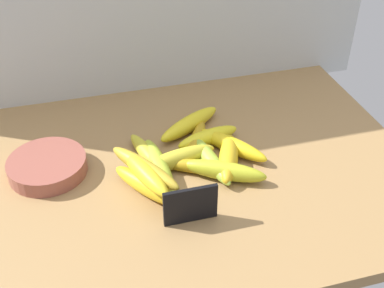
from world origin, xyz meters
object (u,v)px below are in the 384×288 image
(banana_6, at_px, (198,167))
(banana_0, at_px, (209,158))
(banana_5, at_px, (150,157))
(fruit_bowl, at_px, (47,166))
(banana_8, at_px, (159,167))
(banana_2, at_px, (179,158))
(banana_3, at_px, (208,137))
(banana_12, at_px, (145,173))
(banana_13, at_px, (145,168))
(banana_4, at_px, (146,186))
(chalkboard_sign, at_px, (190,206))
(banana_7, at_px, (189,124))
(banana_10, at_px, (231,145))
(banana_1, at_px, (195,144))
(banana_9, at_px, (229,158))
(banana_11, at_px, (224,171))

(banana_6, bearing_deg, banana_0, 34.16)
(banana_6, bearing_deg, banana_5, 147.51)
(fruit_bowl, height_order, banana_8, banana_8)
(banana_2, xyz_separation_m, banana_3, (0.09, 0.06, -0.00))
(banana_2, relative_size, banana_3, 1.12)
(banana_12, height_order, banana_13, banana_12)
(banana_4, xyz_separation_m, banana_13, (0.00, 0.01, 0.04))
(chalkboard_sign, xyz_separation_m, banana_0, (0.09, 0.16, -0.02))
(banana_2, height_order, banana_4, banana_2)
(banana_0, xyz_separation_m, banana_4, (-0.16, -0.06, 0.00))
(banana_8, distance_m, banana_12, 0.08)
(banana_5, relative_size, banana_7, 1.01)
(banana_4, relative_size, banana_10, 0.94)
(banana_4, height_order, banana_5, banana_4)
(banana_5, bearing_deg, banana_2, -23.84)
(banana_7, distance_m, banana_8, 0.18)
(banana_1, height_order, banana_8, banana_8)
(banana_6, relative_size, banana_9, 1.03)
(banana_7, xyz_separation_m, banana_9, (0.05, -0.16, 0.00))
(fruit_bowl, xyz_separation_m, banana_5, (0.23, -0.03, -0.00))
(banana_10, bearing_deg, banana_11, -117.63)
(chalkboard_sign, bearing_deg, banana_7, 75.27)
(fruit_bowl, xyz_separation_m, banana_0, (0.36, -0.07, -0.00))
(banana_2, distance_m, banana_5, 0.07)
(fruit_bowl, distance_m, banana_6, 0.34)
(fruit_bowl, bearing_deg, banana_2, -10.66)
(banana_11, distance_m, banana_13, 0.18)
(chalkboard_sign, relative_size, banana_7, 0.56)
(banana_13, bearing_deg, banana_1, 37.12)
(banana_0, bearing_deg, banana_1, 103.45)
(banana_5, bearing_deg, banana_0, -16.85)
(banana_10, distance_m, banana_11, 0.10)
(chalkboard_sign, xyz_separation_m, banana_13, (-0.07, 0.12, 0.02))
(banana_5, xyz_separation_m, banana_6, (0.10, -0.06, -0.00))
(chalkboard_sign, bearing_deg, fruit_bowl, 139.63)
(banana_6, bearing_deg, banana_11, -34.75)
(banana_8, bearing_deg, banana_9, -4.24)
(banana_2, bearing_deg, banana_8, -159.88)
(chalkboard_sign, xyz_separation_m, banana_1, (0.07, 0.23, -0.02))
(banana_1, height_order, banana_10, banana_10)
(banana_4, bearing_deg, banana_0, 20.74)
(fruit_bowl, relative_size, banana_3, 1.08)
(fruit_bowl, height_order, banana_5, fruit_bowl)
(chalkboard_sign, relative_size, banana_1, 0.58)
(chalkboard_sign, relative_size, banana_2, 0.61)
(fruit_bowl, relative_size, banana_7, 0.89)
(banana_1, xyz_separation_m, banana_6, (-0.02, -0.08, -0.00))
(banana_10, distance_m, banana_13, 0.24)
(banana_3, distance_m, banana_8, 0.16)
(banana_3, height_order, banana_12, banana_12)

